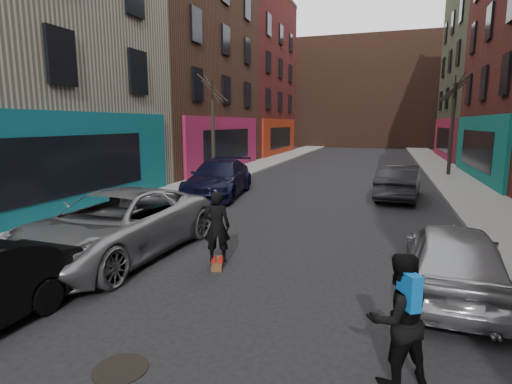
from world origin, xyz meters
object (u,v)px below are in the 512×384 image
Objects in this scene: tree_left_far at (213,118)px; parked_left_far at (116,225)px; parked_right_end at (399,182)px; parked_right_far at (453,258)px; pedestrian at (398,318)px; tree_right_far at (453,116)px; skateboarder at (217,227)px; parked_left_end at (219,178)px; manhole at (121,369)px; skateboard at (218,263)px.

tree_left_far reaches higher than parked_left_far.
parked_left_far is at bearing 62.56° from parked_right_end.
pedestrian is at bearing 74.05° from parked_right_far.
skateboarder is (-7.00, -17.99, -2.64)m from tree_right_far.
manhole is at bearing -80.57° from parked_left_end.
manhole is (-4.35, -3.87, -0.67)m from parked_right_far.
skateboarder is 3.97m from manhole.
parked_right_far is 2.45× the size of pedestrian.
tree_right_far is 1.29× the size of parked_left_end.
tree_left_far is 4.00× the size of pedestrian.
parked_left_far is 4.71m from manhole.
parked_right_far is 5.68× the size of manhole.
tree_right_far is 21.46m from pedestrian.
parked_right_far is (7.16, 0.17, -0.10)m from parked_left_far.
parked_left_end is (-10.36, -10.05, -2.76)m from tree_right_far.
tree_right_far is at bearing 73.02° from manhole.
parked_right_far is at bearing -19.15° from skateboard.
parked_left_end reaches higher than parked_right_end.
tree_right_far reaches higher than parked_left_end.
parked_left_far is at bearing -15.64° from skateboarder.
tree_left_far is 13.78m from tree_right_far.
tree_left_far is 1.64× the size of parked_right_far.
pedestrian reaches higher than skateboard.
skateboard is 0.51× the size of skateboarder.
tree_left_far is 13.39m from skateboarder.
tree_left_far reaches higher than skateboard.
tree_right_far is 1.22× the size of parked_left_far.
parked_right_far is at bearing 41.70° from manhole.
parked_right_far is at bearing 100.24° from parked_right_end.
tree_left_far is at bearing -85.03° from skateboarder.
parked_right_end is at bearing -14.40° from tree_left_far.
parked_right_end is 6.17× the size of manhole.
skateboard is at bearing 94.78° from manhole.
tree_left_far is 4.13× the size of skateboarder.
parked_right_end is at bearing 4.61° from parked_left_end.
tree_left_far is 1.23× the size of parked_left_end.
parked_right_far is 4.71m from skateboard.
pedestrian is at bearing -65.34° from parked_left_end.
manhole is at bearing -104.51° from skateboard.
tree_left_far is 1.17× the size of parked_left_far.
tree_right_far is 18.36m from parked_right_far.
pedestrian is at bearing -58.93° from tree_left_far.
pedestrian is at bearing -23.10° from parked_left_far.
parked_left_far is at bearing 164.36° from skateboard.
skateboarder reaches higher than pedestrian.
parked_left_end is 6.60× the size of skateboard.
tree_right_far is 4.18× the size of pedestrian.
skateboarder is at bearing 2.79° from parked_right_far.
skateboarder is at bearing -111.25° from tree_right_far.
parked_left_far is 7.94× the size of manhole.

